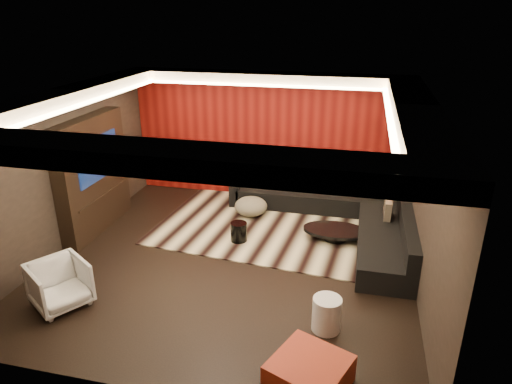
% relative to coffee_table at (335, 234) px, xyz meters
% --- Properties ---
extents(floor, '(6.00, 6.00, 0.02)m').
position_rel_coffee_table_xyz_m(floor, '(-1.68, -1.15, -0.13)').
color(floor, black).
rests_on(floor, ground).
extents(ceiling, '(6.00, 6.00, 0.02)m').
position_rel_coffee_table_xyz_m(ceiling, '(-1.68, -1.15, 2.69)').
color(ceiling, silver).
rests_on(ceiling, ground).
extents(wall_back, '(6.00, 0.02, 2.80)m').
position_rel_coffee_table_xyz_m(wall_back, '(-1.68, 1.86, 1.28)').
color(wall_back, black).
rests_on(wall_back, ground).
extents(wall_left, '(0.02, 6.00, 2.80)m').
position_rel_coffee_table_xyz_m(wall_left, '(-4.69, -1.15, 1.28)').
color(wall_left, black).
rests_on(wall_left, ground).
extents(wall_right, '(0.02, 6.00, 2.80)m').
position_rel_coffee_table_xyz_m(wall_right, '(1.33, -1.15, 1.28)').
color(wall_right, black).
rests_on(wall_right, ground).
extents(red_feature_wall, '(5.98, 0.05, 2.78)m').
position_rel_coffee_table_xyz_m(red_feature_wall, '(-1.68, 1.82, 1.28)').
color(red_feature_wall, '#6B0C0A').
rests_on(red_feature_wall, ground).
extents(soffit_back, '(6.00, 0.60, 0.22)m').
position_rel_coffee_table_xyz_m(soffit_back, '(-1.68, 1.55, 2.57)').
color(soffit_back, silver).
rests_on(soffit_back, ground).
extents(soffit_front, '(6.00, 0.60, 0.22)m').
position_rel_coffee_table_xyz_m(soffit_front, '(-1.68, -3.85, 2.57)').
color(soffit_front, silver).
rests_on(soffit_front, ground).
extents(soffit_left, '(0.60, 4.80, 0.22)m').
position_rel_coffee_table_xyz_m(soffit_left, '(-4.38, -1.15, 2.57)').
color(soffit_left, silver).
rests_on(soffit_left, ground).
extents(soffit_right, '(0.60, 4.80, 0.22)m').
position_rel_coffee_table_xyz_m(soffit_right, '(1.02, -1.15, 2.57)').
color(soffit_right, silver).
rests_on(soffit_right, ground).
extents(cove_back, '(4.80, 0.08, 0.04)m').
position_rel_coffee_table_xyz_m(cove_back, '(-1.68, 1.21, 2.48)').
color(cove_back, '#FFD899').
rests_on(cove_back, ground).
extents(cove_front, '(4.80, 0.08, 0.04)m').
position_rel_coffee_table_xyz_m(cove_front, '(-1.68, -3.51, 2.48)').
color(cove_front, '#FFD899').
rests_on(cove_front, ground).
extents(cove_left, '(0.08, 4.80, 0.04)m').
position_rel_coffee_table_xyz_m(cove_left, '(-4.04, -1.15, 2.48)').
color(cove_left, '#FFD899').
rests_on(cove_left, ground).
extents(cove_right, '(0.08, 4.80, 0.04)m').
position_rel_coffee_table_xyz_m(cove_right, '(0.68, -1.15, 2.48)').
color(cove_right, '#FFD899').
rests_on(cove_right, ground).
extents(tv_surround, '(0.30, 2.00, 2.20)m').
position_rel_coffee_table_xyz_m(tv_surround, '(-4.53, -0.55, 0.98)').
color(tv_surround, black).
rests_on(tv_surround, ground).
extents(tv_screen, '(0.04, 1.30, 0.80)m').
position_rel_coffee_table_xyz_m(tv_screen, '(-4.37, -0.55, 1.33)').
color(tv_screen, black).
rests_on(tv_screen, ground).
extents(tv_shelf, '(0.04, 1.60, 0.04)m').
position_rel_coffee_table_xyz_m(tv_shelf, '(-4.37, -0.55, 0.58)').
color(tv_shelf, black).
rests_on(tv_shelf, ground).
extents(rug, '(4.26, 3.36, 0.02)m').
position_rel_coffee_table_xyz_m(rug, '(-1.42, 0.28, -0.11)').
color(rug, beige).
rests_on(rug, floor).
extents(coffee_table, '(1.20, 1.20, 0.20)m').
position_rel_coffee_table_xyz_m(coffee_table, '(0.00, 0.00, 0.00)').
color(coffee_table, black).
rests_on(coffee_table, rug).
extents(drum_stool, '(0.38, 0.38, 0.36)m').
position_rel_coffee_table_xyz_m(drum_stool, '(-1.73, -0.48, 0.08)').
color(drum_stool, black).
rests_on(drum_stool, rug).
extents(striped_pouf, '(0.84, 0.84, 0.37)m').
position_rel_coffee_table_xyz_m(striped_pouf, '(-1.78, 0.68, 0.09)').
color(striped_pouf, beige).
rests_on(striped_pouf, rug).
extents(white_side_table, '(0.44, 0.44, 0.48)m').
position_rel_coffee_table_xyz_m(white_side_table, '(0.06, -2.61, 0.12)').
color(white_side_table, silver).
rests_on(white_side_table, floor).
extents(orange_ottoman, '(1.04, 1.04, 0.35)m').
position_rel_coffee_table_xyz_m(orange_ottoman, '(-0.04, -3.65, 0.06)').
color(orange_ottoman, maroon).
rests_on(orange_ottoman, floor).
extents(armchair, '(1.03, 1.02, 0.68)m').
position_rel_coffee_table_xyz_m(armchair, '(-3.72, -2.93, 0.22)').
color(armchair, silver).
rests_on(armchair, floor).
extents(sectional_sofa, '(3.65, 3.50, 0.75)m').
position_rel_coffee_table_xyz_m(sectional_sofa, '(0.05, 0.71, 0.14)').
color(sectional_sofa, black).
rests_on(sectional_sofa, floor).
extents(throw_pillows, '(2.86, 1.63, 0.50)m').
position_rel_coffee_table_xyz_m(throw_pillows, '(-0.14, 1.16, 0.50)').
color(throw_pillows, beige).
rests_on(throw_pillows, sectional_sofa).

